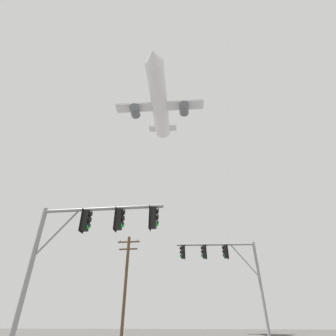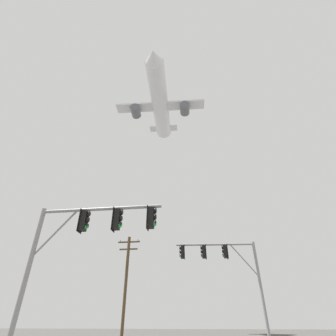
{
  "view_description": "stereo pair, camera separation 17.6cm",
  "coord_description": "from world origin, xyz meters",
  "views": [
    {
      "loc": [
        0.96,
        -3.09,
        1.71
      ],
      "look_at": [
        -1.99,
        19.82,
        15.75
      ],
      "focal_mm": 27.11,
      "sensor_mm": 36.0,
      "label": 1
    },
    {
      "loc": [
        1.14,
        -3.06,
        1.71
      ],
      "look_at": [
        -1.99,
        19.82,
        15.75
      ],
      "focal_mm": 27.11,
      "sensor_mm": 36.0,
      "label": 2
    }
  ],
  "objects": [
    {
      "name": "signal_pole_near",
      "position": [
        -3.93,
        7.2,
        4.81
      ],
      "size": [
        5.64,
        0.48,
        6.23
      ],
      "color": "gray",
      "rests_on": "ground"
    },
    {
      "name": "airplane",
      "position": [
        -6.48,
        38.75,
        45.26
      ],
      "size": [
        20.54,
        26.59,
        7.26
      ],
      "color": "white"
    },
    {
      "name": "signal_pole_far",
      "position": [
        2.67,
        16.43,
        5.23
      ],
      "size": [
        5.8,
        0.77,
        6.8
      ],
      "color": "gray",
      "rests_on": "ground"
    },
    {
      "name": "utility_pole",
      "position": [
        -6.14,
        21.54,
        4.8
      ],
      "size": [
        2.2,
        0.28,
        9.01
      ],
      "color": "brown",
      "rests_on": "ground"
    }
  ]
}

